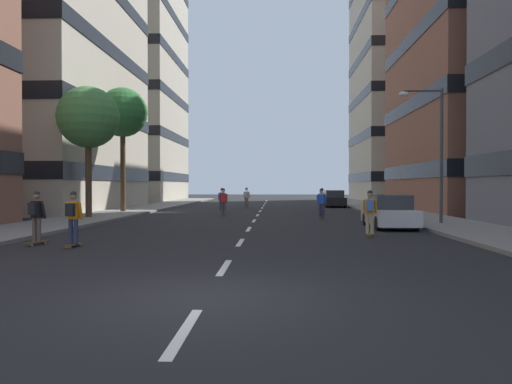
# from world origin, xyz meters

# --- Properties ---
(ground_plane) EXTENTS (142.27, 142.27, 0.00)m
(ground_plane) POSITION_xyz_m (0.00, 23.71, 0.00)
(ground_plane) COLOR black
(sidewalk_left) EXTENTS (3.90, 65.21, 0.14)m
(sidewalk_left) POSITION_xyz_m (-9.61, 26.68, 0.07)
(sidewalk_left) COLOR gray
(sidewalk_left) RESTS_ON ground_plane
(sidewalk_right) EXTENTS (3.90, 65.21, 0.14)m
(sidewalk_right) POSITION_xyz_m (9.61, 26.68, 0.07)
(sidewalk_right) COLOR gray
(sidewalk_right) RESTS_ON ground_plane
(lane_markings) EXTENTS (0.16, 57.20, 0.01)m
(lane_markings) POSITION_xyz_m (0.00, 25.50, 0.00)
(lane_markings) COLOR silver
(lane_markings) RESTS_ON ground_plane
(building_left_far) EXTENTS (17.17, 16.99, 35.16)m
(building_left_far) POSITION_xyz_m (-20.09, 52.21, 17.67)
(building_left_far) COLOR #BCB29E
(building_left_far) RESTS_ON ground_plane
(building_right_far) EXTENTS (17.17, 16.26, 29.47)m
(building_right_far) POSITION_xyz_m (20.09, 52.21, 14.83)
(building_right_far) COLOR #BCB29E
(building_right_far) RESTS_ON ground_plane
(parked_car_near) EXTENTS (1.82, 4.40, 1.52)m
(parked_car_near) POSITION_xyz_m (6.46, 13.98, 0.70)
(parked_car_near) COLOR silver
(parked_car_near) RESTS_ON ground_plane
(parked_car_mid) EXTENTS (1.82, 4.40, 1.52)m
(parked_car_mid) POSITION_xyz_m (6.46, 35.40, 0.70)
(parked_car_mid) COLOR black
(parked_car_mid) RESTS_ON ground_plane
(street_tree_near) EXTENTS (3.54, 3.54, 7.53)m
(street_tree_near) POSITION_xyz_m (-9.61, 18.83, 5.85)
(street_tree_near) COLOR #4C3823
(street_tree_near) RESTS_ON sidewalk_left
(street_tree_mid) EXTENTS (3.46, 3.46, 8.71)m
(street_tree_mid) POSITION_xyz_m (-9.61, 25.01, 7.05)
(street_tree_mid) COLOR #4C3823
(street_tree_mid) RESTS_ON sidewalk_left
(streetlamp_right) EXTENTS (2.13, 0.30, 6.50)m
(streetlamp_right) POSITION_xyz_m (8.85, 15.16, 4.14)
(streetlamp_right) COLOR #3F3F44
(streetlamp_right) RESTS_ON sidewalk_right
(skater_0) EXTENTS (0.57, 0.92, 1.78)m
(skater_0) POSITION_xyz_m (4.83, 10.16, 1.02)
(skater_0) COLOR brown
(skater_0) RESTS_ON ground_plane
(skater_1) EXTENTS (0.55, 0.92, 1.78)m
(skater_1) POSITION_xyz_m (-5.21, 6.52, 1.02)
(skater_1) COLOR brown
(skater_1) RESTS_ON ground_plane
(skater_2) EXTENTS (0.57, 0.92, 1.78)m
(skater_2) POSITION_xyz_m (-6.65, 7.03, 1.02)
(skater_2) COLOR brown
(skater_2) RESTS_ON ground_plane
(skater_3) EXTENTS (0.57, 0.92, 1.78)m
(skater_3) POSITION_xyz_m (3.87, 19.77, 0.98)
(skater_3) COLOR brown
(skater_3) RESTS_ON ground_plane
(skater_4) EXTENTS (0.57, 0.92, 1.78)m
(skater_4) POSITION_xyz_m (4.43, 25.20, 0.98)
(skater_4) COLOR brown
(skater_4) RESTS_ON ground_plane
(skater_5) EXTENTS (0.54, 0.91, 1.78)m
(skater_5) POSITION_xyz_m (-1.32, 32.54, 1.02)
(skater_5) COLOR brown
(skater_5) RESTS_ON ground_plane
(skater_6) EXTENTS (0.56, 0.92, 1.78)m
(skater_6) POSITION_xyz_m (-2.17, 22.27, 0.98)
(skater_6) COLOR brown
(skater_6) RESTS_ON ground_plane
(skater_7) EXTENTS (0.56, 0.92, 1.78)m
(skater_7) POSITION_xyz_m (-2.77, 26.64, 1.02)
(skater_7) COLOR brown
(skater_7) RESTS_ON ground_plane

